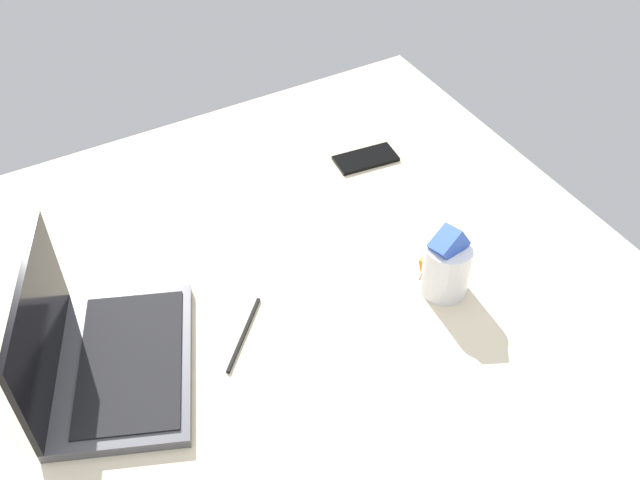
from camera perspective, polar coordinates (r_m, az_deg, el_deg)
name	(u,v)px	position (r cm, az deg, el deg)	size (l,w,h in cm)	color
bed_mattress	(345,445)	(130.81, 1.96, -15.45)	(180.00, 140.00, 18.00)	beige
laptop	(100,355)	(129.75, -16.51, -8.44)	(39.24, 33.75, 23.00)	#4C4C51
snack_cup	(446,265)	(137.49, 9.63, -1.92)	(9.97, 9.00, 15.10)	silver
cell_phone	(366,159)	(168.75, 3.53, 6.26)	(6.80, 14.00, 0.80)	black
charger_cable	(244,334)	(133.12, -5.86, -7.20)	(17.00, 0.60, 0.60)	black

